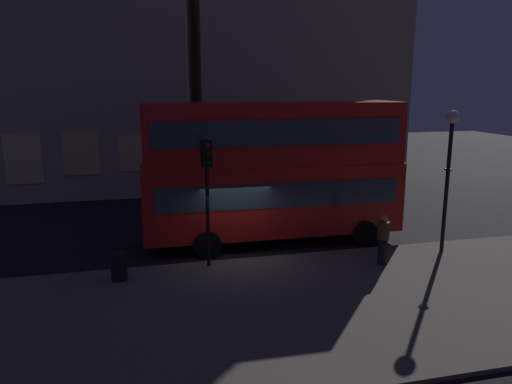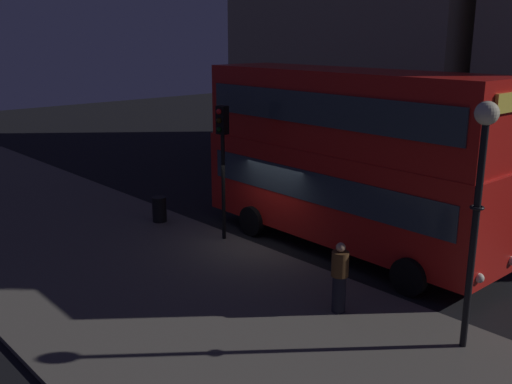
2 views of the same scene
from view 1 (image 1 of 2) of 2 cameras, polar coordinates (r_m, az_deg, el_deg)
name	(u,v)px [view 1 (image 1 of 2)]	position (r m, az deg, el deg)	size (l,w,h in m)	color
ground_plane	(237,257)	(17.70, -2.24, -7.55)	(80.00, 80.00, 0.00)	black
sidewalk_slab	(270,310)	(13.70, 1.59, -13.46)	(44.00, 7.91, 0.12)	#5B564F
building_with_clock	(51,15)	(30.79, -22.64, 18.35)	(13.95, 7.47, 19.42)	tan
building_plain_facade	(288,47)	(33.64, 3.71, 16.40)	(12.73, 9.73, 16.79)	tan
double_decker_bus	(273,166)	(18.64, 1.94, 3.00)	(9.94, 2.98, 5.39)	red
traffic_light_near_kerb	(207,177)	(15.79, -5.68, 1.71)	(0.36, 0.38, 4.19)	black
street_lamp	(450,153)	(18.40, 21.52, 4.25)	(0.46, 0.46, 5.05)	black
pedestrian	(383,239)	(16.96, 14.50, -5.35)	(0.40, 0.40, 1.69)	black
litter_bin	(119,266)	(15.85, -15.60, -8.31)	(0.49, 0.49, 0.87)	black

